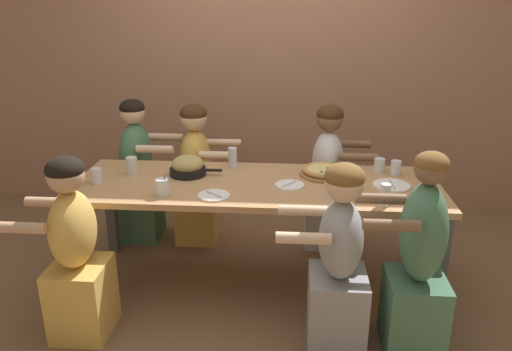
% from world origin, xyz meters
% --- Properties ---
extents(ground_plane, '(18.00, 18.00, 0.00)m').
position_xyz_m(ground_plane, '(0.00, 0.00, 0.00)').
color(ground_plane, brown).
rests_on(ground_plane, ground).
extents(restaurant_back_panel, '(10.00, 0.06, 3.20)m').
position_xyz_m(restaurant_back_panel, '(0.00, 1.46, 1.60)').
color(restaurant_back_panel, '#9E7056').
rests_on(restaurant_back_panel, ground).
extents(dining_table, '(2.41, 0.82, 0.74)m').
position_xyz_m(dining_table, '(0.00, 0.00, 0.67)').
color(dining_table, tan).
rests_on(dining_table, ground).
extents(pizza_board_main, '(0.33, 0.33, 0.06)m').
position_xyz_m(pizza_board_main, '(0.45, 0.18, 0.77)').
color(pizza_board_main, '#996B42').
rests_on(pizza_board_main, dining_table).
extents(skillet_bowl, '(0.36, 0.25, 0.14)m').
position_xyz_m(skillet_bowl, '(-0.48, 0.12, 0.80)').
color(skillet_bowl, black).
rests_on(skillet_bowl, dining_table).
extents(empty_plate_a, '(0.19, 0.19, 0.02)m').
position_xyz_m(empty_plate_a, '(0.22, -0.05, 0.75)').
color(empty_plate_a, white).
rests_on(empty_plate_a, dining_table).
extents(empty_plate_b, '(0.24, 0.24, 0.02)m').
position_xyz_m(empty_plate_b, '(0.88, -0.00, 0.75)').
color(empty_plate_b, white).
rests_on(empty_plate_b, dining_table).
extents(empty_plate_c, '(0.20, 0.20, 0.02)m').
position_xyz_m(empty_plate_c, '(-0.24, -0.26, 0.75)').
color(empty_plate_c, white).
rests_on(empty_plate_c, dining_table).
extents(cocktail_glass_blue, '(0.08, 0.08, 0.13)m').
position_xyz_m(cocktail_glass_blue, '(-0.56, -0.26, 0.79)').
color(cocktail_glass_blue, silver).
rests_on(cocktail_glass_blue, dining_table).
extents(drinking_glass_a, '(0.08, 0.08, 0.12)m').
position_xyz_m(drinking_glass_a, '(-0.87, 0.11, 0.80)').
color(drinking_glass_a, silver).
rests_on(drinking_glass_a, dining_table).
extents(drinking_glass_b, '(0.07, 0.07, 0.10)m').
position_xyz_m(drinking_glass_b, '(-1.04, -0.08, 0.80)').
color(drinking_glass_b, silver).
rests_on(drinking_glass_b, dining_table).
extents(drinking_glass_c, '(0.07, 0.07, 0.10)m').
position_xyz_m(drinking_glass_c, '(0.94, 0.23, 0.79)').
color(drinking_glass_c, silver).
rests_on(drinking_glass_c, dining_table).
extents(drinking_glass_d, '(0.07, 0.07, 0.10)m').
position_xyz_m(drinking_glass_d, '(0.84, 0.26, 0.79)').
color(drinking_glass_d, silver).
rests_on(drinking_glass_d, dining_table).
extents(drinking_glass_e, '(0.06, 0.06, 0.13)m').
position_xyz_m(drinking_glass_e, '(0.78, -0.32, 0.81)').
color(drinking_glass_e, silver).
rests_on(drinking_glass_e, dining_table).
extents(drinking_glass_f, '(0.07, 0.07, 0.12)m').
position_xyz_m(drinking_glass_f, '(0.48, -0.22, 0.80)').
color(drinking_glass_f, silver).
rests_on(drinking_glass_f, dining_table).
extents(drinking_glass_g, '(0.06, 0.06, 0.15)m').
position_xyz_m(drinking_glass_g, '(-0.19, 0.29, 0.81)').
color(drinking_glass_g, silver).
rests_on(drinking_glass_g, dining_table).
extents(diner_near_left, '(0.51, 0.40, 1.10)m').
position_xyz_m(diner_near_left, '(-0.98, -0.63, 0.51)').
color(diner_near_left, gold).
rests_on(diner_near_left, ground).
extents(diner_far_midright, '(0.51, 0.40, 1.14)m').
position_xyz_m(diner_far_midright, '(0.51, 0.63, 0.53)').
color(diner_far_midright, silver).
rests_on(diner_far_midright, ground).
extents(diner_far_midleft, '(0.51, 0.40, 1.13)m').
position_xyz_m(diner_far_midleft, '(-0.52, 0.63, 0.52)').
color(diner_far_midleft, gold).
rests_on(diner_far_midleft, ground).
extents(diner_near_right, '(0.51, 0.40, 1.17)m').
position_xyz_m(diner_near_right, '(0.93, -0.63, 0.53)').
color(diner_near_right, '#477556').
rests_on(diner_near_right, ground).
extents(diner_far_left, '(0.51, 0.40, 1.16)m').
position_xyz_m(diner_far_left, '(-1.00, 0.63, 0.53)').
color(diner_far_left, '#477556').
rests_on(diner_far_left, ground).
extents(diner_near_midright, '(0.51, 0.40, 1.10)m').
position_xyz_m(diner_near_midright, '(0.50, -0.63, 0.51)').
color(diner_near_midright, '#99999E').
rests_on(diner_near_midright, ground).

